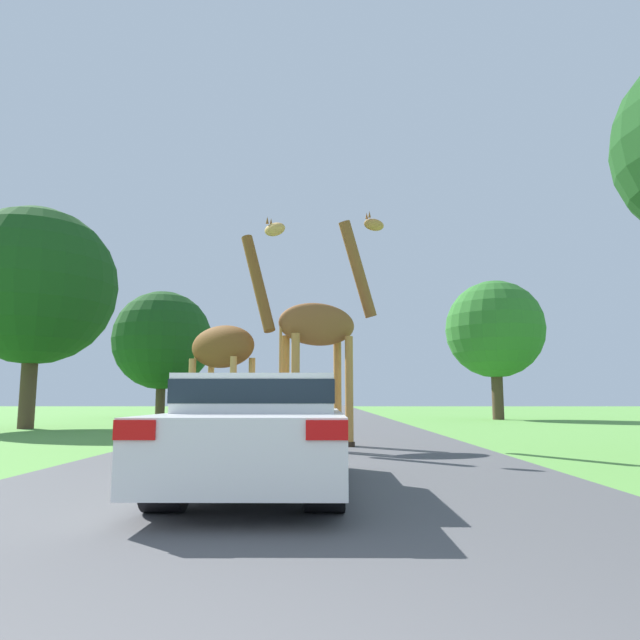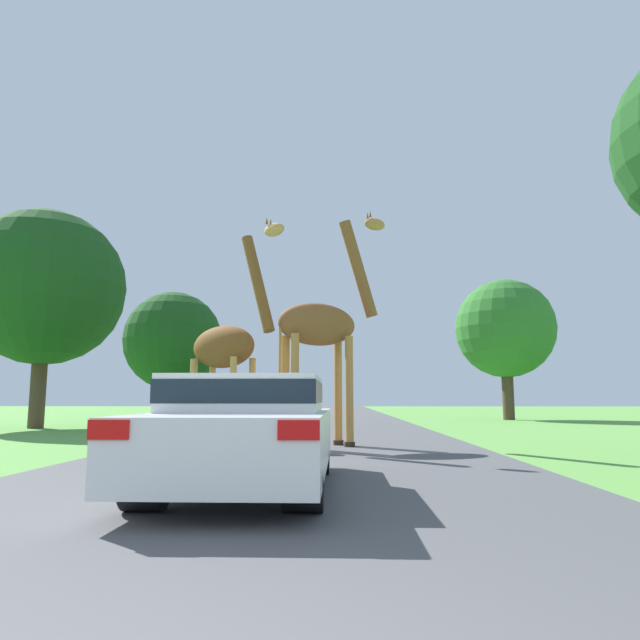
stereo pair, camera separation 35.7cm
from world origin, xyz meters
TOP-DOWN VIEW (x-y plane):
  - road at (0.00, 30.00)m, footprint 7.77×120.00m
  - giraffe_near_road at (0.38, 11.68)m, footprint 2.69×1.68m
  - giraffe_companion at (-1.86, 11.82)m, footprint 2.56×1.96m
  - car_lead_maroon at (-0.34, 5.60)m, footprint 1.90×4.55m
  - car_queue_right at (-3.10, 22.59)m, footprint 1.84×3.97m
  - car_queue_left at (-2.04, 17.04)m, footprint 1.77×4.76m
  - tree_left_edge at (9.35, 28.40)m, footprint 5.09×5.09m
  - tree_centre_back at (-10.30, 19.27)m, footprint 5.85×5.85m
  - tree_far_right at (-8.98, 31.38)m, footprint 5.68×5.68m

SIDE VIEW (x-z plane):
  - road at x=0.00m, z-range 0.00..0.00m
  - car_lead_maroon at x=-0.34m, z-range 0.05..1.38m
  - car_queue_left at x=-2.04m, z-range 0.04..1.41m
  - car_queue_right at x=-3.10m, z-range 0.04..1.43m
  - giraffe_companion at x=-1.86m, z-range -0.26..4.88m
  - giraffe_near_road at x=0.38m, z-range -0.18..5.47m
  - tree_far_right at x=-8.98m, z-range 0.78..8.04m
  - tree_left_edge at x=9.35m, z-range 1.04..8.28m
  - tree_centre_back at x=-10.30m, z-range 1.13..9.27m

